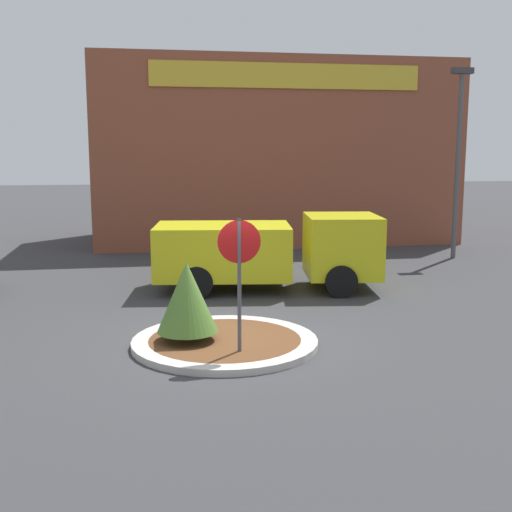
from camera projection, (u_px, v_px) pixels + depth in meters
The scene contains 7 objects.
ground_plane at pixel (225, 345), 12.34m from camera, with size 120.00×120.00×0.00m, color #38383A.
traffic_island at pixel (225, 342), 12.33m from camera, with size 3.58×3.58×0.13m.
stop_sign at pixel (239, 262), 11.30m from camera, with size 0.77×0.07×2.53m.
island_shrub at pixel (187, 297), 12.08m from camera, with size 1.16×1.16×1.52m.
utility_truck at pixel (268, 250), 17.13m from camera, with size 6.15×2.94×2.00m.
storefront_building at pixel (271, 153), 26.68m from camera, with size 14.28×6.07×7.19m.
light_pole at pixel (458, 149), 21.74m from camera, with size 0.70×0.30×6.42m.
Camera 1 is at (-1.42, -11.82, 3.72)m, focal length 45.00 mm.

